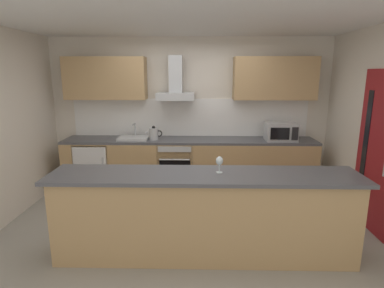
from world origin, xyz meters
name	(u,v)px	position (x,y,z in m)	size (l,w,h in m)	color
ground	(186,228)	(0.00, 0.00, -0.01)	(5.83, 4.42, 0.02)	gray
ceiling	(185,18)	(0.00, 0.00, 2.61)	(5.83, 4.42, 0.02)	white
wall_back	(190,113)	(0.00, 1.77, 1.30)	(5.83, 0.12, 2.60)	silver
backsplash_tile	(190,117)	(0.00, 1.70, 1.23)	(4.11, 0.02, 0.66)	white
counter_back	(189,165)	(0.00, 1.39, 0.45)	(4.25, 0.60, 0.90)	tan
counter_island	(204,215)	(0.23, -0.65, 0.49)	(3.30, 0.64, 0.96)	tan
upper_cabinets	(190,78)	(0.00, 1.54, 1.91)	(4.20, 0.32, 0.70)	tan
side_door	(376,152)	(2.40, 0.07, 1.03)	(0.08, 0.85, 2.05)	maroon
oven	(176,164)	(-0.23, 1.36, 0.46)	(0.60, 0.62, 0.80)	slate
refrigerator	(96,166)	(-1.63, 1.36, 0.43)	(0.58, 0.60, 0.85)	white
microwave	(281,132)	(1.52, 1.34, 1.05)	(0.50, 0.38, 0.30)	#B7BABC
sink	(134,138)	(-0.95, 1.38, 0.93)	(0.50, 0.40, 0.26)	silver
kettle	(154,134)	(-0.59, 1.33, 1.01)	(0.29, 0.15, 0.24)	#B7BABC
range_hood	(176,86)	(-0.23, 1.49, 1.79)	(0.62, 0.45, 0.72)	#B7BABC
wine_glass	(219,161)	(0.38, -0.61, 1.08)	(0.08, 0.08, 0.18)	silver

